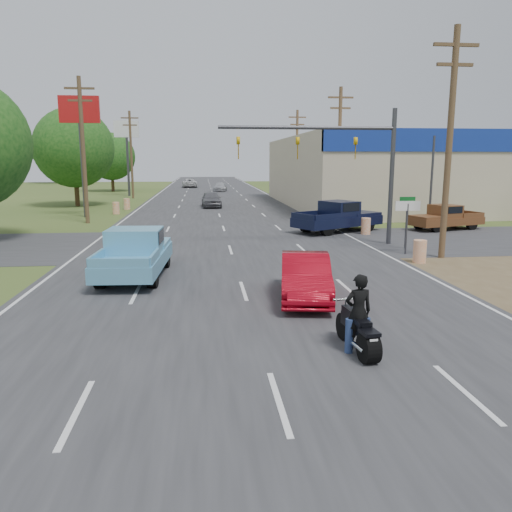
{
  "coord_description": "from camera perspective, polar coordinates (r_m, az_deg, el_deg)",
  "views": [
    {
      "loc": [
        -1.31,
        -8.38,
        4.37
      ],
      "look_at": [
        0.38,
        7.57,
        1.3
      ],
      "focal_mm": 35.0,
      "sensor_mm": 36.0,
      "label": 1
    }
  ],
  "objects": [
    {
      "name": "red_convertible",
      "position": [
        15.98,
        5.66,
        -2.45
      ],
      "size": [
        2.17,
        4.51,
        1.43
      ],
      "primitive_type": "imported",
      "rotation": [
        0.0,
        0.0,
        -0.16
      ],
      "color": "#9E0715",
      "rests_on": "ground"
    },
    {
      "name": "barrel_0",
      "position": [
        22.74,
        18.21,
        0.49
      ],
      "size": [
        0.56,
        0.56,
        1.0
      ],
      "primitive_type": "cylinder",
      "color": "orange",
      "rests_on": "ground"
    },
    {
      "name": "tree_2",
      "position": [
        75.49,
        -16.2,
        10.86
      ],
      "size": [
        6.72,
        6.72,
        8.32
      ],
      "color": "#422D19",
      "rests_on": "ground"
    },
    {
      "name": "blue_pickup",
      "position": [
        19.55,
        -13.6,
        0.41
      ],
      "size": [
        2.47,
        5.7,
        1.85
      ],
      "rotation": [
        0.0,
        0.0,
        -0.06
      ],
      "color": "black",
      "rests_on": "ground"
    },
    {
      "name": "distant_car_white",
      "position": [
        84.37,
        -7.6,
        8.26
      ],
      "size": [
        2.66,
        5.23,
        1.42
      ],
      "primitive_type": "imported",
      "rotation": [
        0.0,
        0.0,
        3.2
      ],
      "color": "silver",
      "rests_on": "ground"
    },
    {
      "name": "utility_pole_3",
      "position": [
        58.4,
        4.69,
        11.73
      ],
      "size": [
        2.0,
        0.28,
        10.0
      ],
      "color": "#4C3823",
      "rests_on": "ground"
    },
    {
      "name": "barrel_1",
      "position": [
        30.72,
        12.43,
        3.34
      ],
      "size": [
        0.56,
        0.56,
        1.0
      ],
      "primitive_type": "cylinder",
      "color": "orange",
      "rests_on": "ground"
    },
    {
      "name": "rider",
      "position": [
        11.71,
        11.6,
        -6.73
      ],
      "size": [
        0.68,
        0.49,
        1.76
      ],
      "primitive_type": "imported",
      "rotation": [
        0.0,
        0.0,
        3.25
      ],
      "color": "black",
      "rests_on": "ground"
    },
    {
      "name": "motorcycle",
      "position": [
        11.78,
        11.64,
        -8.62
      ],
      "size": [
        0.68,
        2.18,
        1.11
      ],
      "rotation": [
        0.0,
        0.0,
        0.11
      ],
      "color": "black",
      "rests_on": "ground"
    },
    {
      "name": "utility_pole_5",
      "position": [
        37.3,
        -19.16,
        11.71
      ],
      "size": [
        2.0,
        0.28,
        10.0
      ],
      "color": "#4C3823",
      "rests_on": "ground"
    },
    {
      "name": "lane_sign",
      "position": [
        24.44,
        16.92,
        4.57
      ],
      "size": [
        1.2,
        0.08,
        2.52
      ],
      "color": "#3F3F44",
      "rests_on": "ground"
    },
    {
      "name": "tree_6",
      "position": [
        107.31,
        -22.02,
        11.21
      ],
      "size": [
        8.82,
        8.82,
        10.92
      ],
      "color": "#422D19",
      "rests_on": "ground"
    },
    {
      "name": "tree_1",
      "position": [
        51.85,
        -20.09,
        11.53
      ],
      "size": [
        7.56,
        7.56,
        9.36
      ],
      "color": "#422D19",
      "rests_on": "ground"
    },
    {
      "name": "barrel_3",
      "position": [
        47.05,
        -14.55,
        5.77
      ],
      "size": [
        0.56,
        0.56,
        1.0
      ],
      "primitive_type": "cylinder",
      "color": "orange",
      "rests_on": "ground"
    },
    {
      "name": "distant_car_grey",
      "position": [
        47.97,
        -5.12,
        6.48
      ],
      "size": [
        1.96,
        4.51,
        1.51
      ],
      "primitive_type": "imported",
      "rotation": [
        0.0,
        0.0,
        0.04
      ],
      "color": "#5D5D62",
      "rests_on": "ground"
    },
    {
      "name": "signal_mast",
      "position": [
        26.37,
        9.83,
        11.62
      ],
      "size": [
        9.12,
        0.4,
        7.0
      ],
      "color": "#3F3F44",
      "rests_on": "ground"
    },
    {
      "name": "pole_sign_left_far",
      "position": [
        65.09,
        -14.56,
        12.97
      ],
      "size": [
        3.0,
        0.35,
        9.2
      ],
      "color": "#3F3F44",
      "rests_on": "ground"
    },
    {
      "name": "utility_pole_1",
      "position": [
        23.98,
        21.25,
        12.38
      ],
      "size": [
        2.0,
        0.28,
        10.0
      ],
      "color": "#4C3823",
      "rests_on": "ground"
    },
    {
      "name": "utility_pole_6",
      "position": [
        60.94,
        -14.08,
        11.41
      ],
      "size": [
        2.0,
        0.28,
        10.0
      ],
      "color": "#4C3823",
      "rests_on": "ground"
    },
    {
      "name": "street_name_sign",
      "position": [
        26.08,
        16.83,
        4.3
      ],
      "size": [
        0.8,
        0.08,
        2.61
      ],
      "color": "#3F3F44",
      "rests_on": "ground"
    },
    {
      "name": "pole_sign_left_near",
      "position": [
        41.51,
        -19.46,
        14.11
      ],
      "size": [
        3.0,
        0.35,
        9.2
      ],
      "color": "#3F3F44",
      "rests_on": "ground"
    },
    {
      "name": "barrel_2",
      "position": [
        43.16,
        -15.7,
        5.29
      ],
      "size": [
        0.56,
        0.56,
        1.0
      ],
      "primitive_type": "cylinder",
      "color": "orange",
      "rests_on": "ground"
    },
    {
      "name": "brown_pickup",
      "position": [
        34.2,
        20.73,
        4.17
      ],
      "size": [
        5.18,
        3.22,
        1.61
      ],
      "rotation": [
        0.0,
        0.0,
        1.87
      ],
      "color": "black",
      "rests_on": "ground"
    },
    {
      "name": "ground",
      "position": [
        9.54,
        2.63,
        -16.43
      ],
      "size": [
        200.0,
        200.0,
        0.0
      ],
      "primitive_type": "plane",
      "color": "#3C5220",
      "rests_on": "ground"
    },
    {
      "name": "cross_road",
      "position": [
        26.77,
        -3.18,
        1.44
      ],
      "size": [
        120.0,
        10.0,
        0.02
      ],
      "primitive_type": "cube",
      "color": "#2D2D30",
      "rests_on": "ground"
    },
    {
      "name": "distant_car_silver",
      "position": [
        73.08,
        -4.11,
        7.89
      ],
      "size": [
        2.33,
        4.6,
        1.28
      ],
      "primitive_type": "imported",
      "rotation": [
        0.0,
        0.0,
        -0.12
      ],
      "color": "#AFB0B4",
      "rests_on": "ground"
    },
    {
      "name": "main_road",
      "position": [
        48.6,
        -4.52,
        5.66
      ],
      "size": [
        15.0,
        180.0,
        0.02
      ],
      "primitive_type": "cube",
      "color": "#2D2D30",
      "rests_on": "ground"
    },
    {
      "name": "tree_5",
      "position": [
        108.03,
        10.99,
        11.45
      ],
      "size": [
        7.98,
        7.98,
        9.88
      ],
      "color": "#422D19",
      "rests_on": "ground"
    },
    {
      "name": "utility_pole_2",
      "position": [
        40.85,
        9.49,
        12.02
      ],
      "size": [
        2.0,
        0.28,
        10.0
      ],
      "color": "#4C3823",
      "rests_on": "ground"
    },
    {
      "name": "navy_pickup",
      "position": [
        31.56,
        9.5,
        4.5
      ],
      "size": [
        6.14,
        4.73,
        1.92
      ],
      "rotation": [
        0.0,
        0.0,
        -1.07
      ],
      "color": "black",
      "rests_on": "ground"
    },
    {
      "name": "dirt_verge",
      "position": [
        22.55,
        27.19,
        -1.54
      ],
      "size": [
        8.0,
        18.0,
        0.01
      ],
      "primitive_type": "cube",
      "color": "brown",
      "rests_on": "ground"
    }
  ]
}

